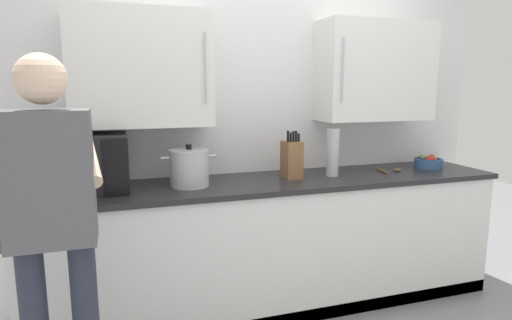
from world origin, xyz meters
The scene contains 9 objects.
back_wall_tiled centered at (0.00, 1.14, 1.47)m, with size 3.53×0.44×2.82m.
counter_unit centered at (0.00, 0.84, 0.45)m, with size 3.17×0.62×0.90m.
microwave_oven centered at (-1.20, 0.87, 1.07)m, with size 0.58×0.71×0.34m.
wooden_spoon centered at (0.91, 0.85, 0.91)m, with size 0.18×0.18×0.02m.
knife_block centered at (0.13, 0.86, 1.03)m, with size 0.11×0.15×0.33m.
fruit_bowl centered at (1.27, 0.88, 0.94)m, with size 0.21×0.21×0.10m.
stock_pot centered at (-0.57, 0.83, 1.01)m, with size 0.34×0.25×0.26m.
thermos_flask centered at (0.42, 0.83, 1.06)m, with size 0.09×0.09×0.33m.
person_figure centered at (-1.26, 0.09, 0.98)m, with size 0.44×0.59×1.64m.
Camera 1 is at (-0.99, -1.79, 1.52)m, focal length 30.28 mm.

